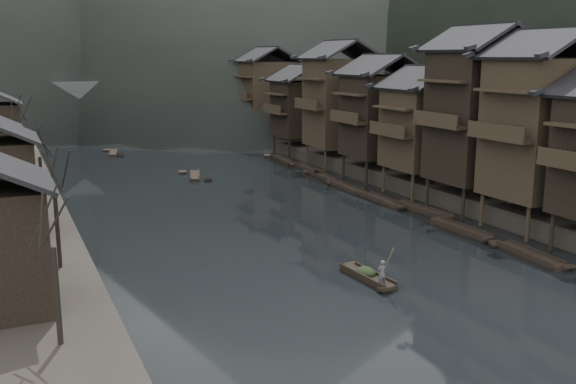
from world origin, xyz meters
TOP-DOWN VIEW (x-y plane):
  - water at (0.00, 0.00)m, footprint 300.00×300.00m
  - right_bank at (35.00, 40.00)m, footprint 40.00×200.00m
  - stilt_houses at (17.28, 18.97)m, footprint 9.00×67.60m
  - bare_trees at (-17.00, 18.45)m, footprint 3.69×60.55m
  - moored_sampans at (12.05, 15.75)m, footprint 3.12×50.34m
  - midriver_boats at (-3.04, 40.85)m, footprint 7.53×26.84m
  - stone_bridge at (-0.00, 72.00)m, footprint 40.00×6.00m
  - hero_sampan at (-0.34, -5.63)m, footprint 1.34×4.97m
  - cargo_heap at (-0.32, -5.41)m, footprint 1.09×1.42m
  - boatman at (-0.45, -7.35)m, footprint 0.58×0.40m
  - bamboo_pole at (-0.25, -7.35)m, footprint 0.83×2.69m

SIDE VIEW (x-z plane):
  - water at x=0.00m, z-range 0.00..0.00m
  - midriver_boats at x=-3.04m, z-range -0.02..0.43m
  - hero_sampan at x=-0.34m, z-range -0.01..0.42m
  - moored_sampans at x=12.05m, z-range -0.03..0.44m
  - cargo_heap at x=-0.32m, z-range 0.43..1.09m
  - right_bank at x=35.00m, z-range 0.00..1.80m
  - boatman at x=-0.45m, z-range 0.43..1.98m
  - bamboo_pole at x=-0.25m, z-range 1.98..5.08m
  - stone_bridge at x=0.00m, z-range 0.61..9.61m
  - bare_trees at x=-17.00m, z-range 2.43..9.80m
  - stilt_houses at x=17.28m, z-range 0.89..16.64m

